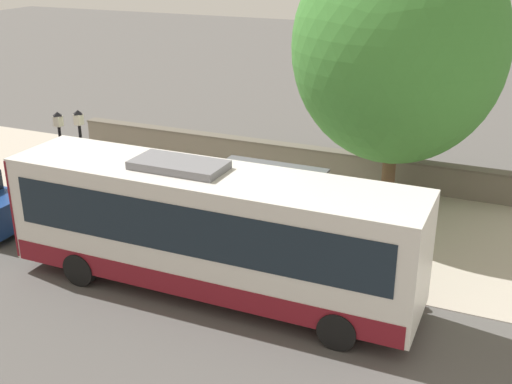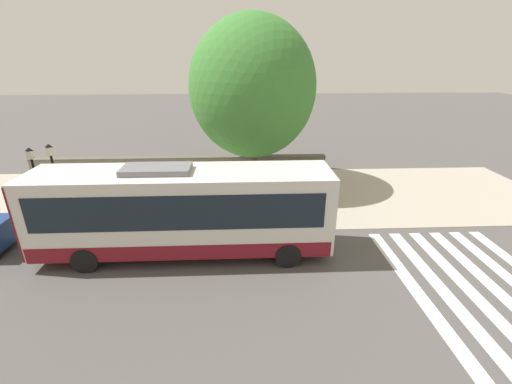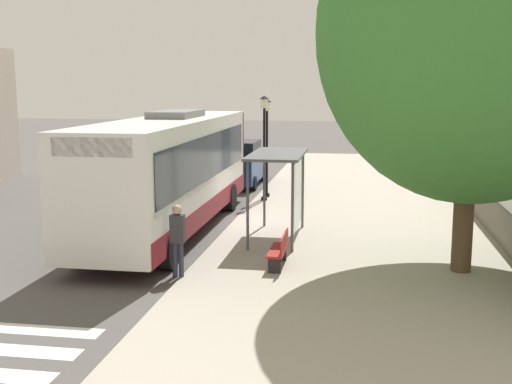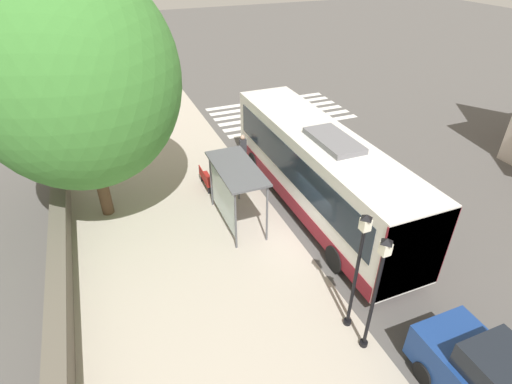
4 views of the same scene
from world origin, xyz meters
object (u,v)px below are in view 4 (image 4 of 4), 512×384
(bench, at_px, (206,179))
(street_lamp_near, at_px, (358,264))
(bus, at_px, (318,170))
(street_lamp_far, at_px, (376,287))
(pedestrian, at_px, (243,148))
(shade_tree, at_px, (76,79))
(bus_shelter, at_px, (233,178))

(bench, distance_m, street_lamp_near, 9.72)
(bus, bearing_deg, street_lamp_near, -109.94)
(street_lamp_far, bearing_deg, pedestrian, 87.45)
(pedestrian, bearing_deg, bus, -71.28)
(pedestrian, relative_size, shade_tree, 0.18)
(bus_shelter, relative_size, bench, 2.34)
(bus, height_order, pedestrian, bus)
(bus, relative_size, street_lamp_near, 2.79)
(street_lamp_far, bearing_deg, bus, 72.52)
(bus_shelter, height_order, street_lamp_far, street_lamp_far)
(pedestrian, relative_size, bench, 1.22)
(bus, distance_m, street_lamp_far, 7.02)
(bus, relative_size, street_lamp_far, 2.89)
(street_lamp_near, bearing_deg, bus, 70.06)
(bus_shelter, xyz_separation_m, bench, (-0.31, 3.10, -1.67))
(street_lamp_near, bearing_deg, bench, 100.96)
(bench, bearing_deg, bus_shelter, -84.25)
(street_lamp_far, bearing_deg, street_lamp_near, 91.03)
(bus_shelter, bearing_deg, shade_tree, 150.68)
(bus_shelter, relative_size, shade_tree, 0.35)
(pedestrian, height_order, bench, pedestrian)
(shade_tree, bearing_deg, bus, -20.17)
(bus, distance_m, bench, 5.46)
(bus_shelter, relative_size, street_lamp_far, 0.85)
(bench, relative_size, street_lamp_near, 0.35)
(bus_shelter, xyz_separation_m, street_lamp_far, (1.51, -7.07, 0.27))
(street_lamp_far, distance_m, shade_tree, 12.17)
(shade_tree, bearing_deg, bus_shelter, -29.32)
(street_lamp_near, height_order, shade_tree, shade_tree)
(bus_shelter, bearing_deg, bus, -6.12)
(street_lamp_far, xyz_separation_m, shade_tree, (-6.35, 9.79, 3.45))
(bench, height_order, street_lamp_near, street_lamp_near)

